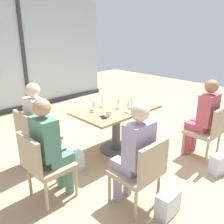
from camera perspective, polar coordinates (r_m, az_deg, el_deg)
name	(u,v)px	position (r m, az deg, el deg)	size (l,w,h in m)	color
ground_plane	(116,149)	(4.20, 0.96, -8.72)	(12.00, 12.00, 0.00)	tan
window_wall_backdrop	(24,61)	(6.42, -20.06, 11.31)	(4.72, 0.10, 2.70)	#A4B7BC
dining_table_main	(116,120)	(3.98, 1.01, -1.78)	(1.36, 0.82, 0.73)	#997551
chair_front_right	(209,129)	(4.01, 21.84, -3.77)	(0.46, 0.50, 0.87)	tan
chair_far_left	(34,135)	(3.70, -17.79, -5.20)	(0.50, 0.46, 0.87)	tan
chair_front_left	(141,170)	(2.74, 6.94, -13.48)	(0.46, 0.50, 0.87)	tan
chair_side_end	(43,163)	(2.95, -15.86, -11.50)	(0.50, 0.46, 0.87)	tan
person_front_right	(204,115)	(3.98, 20.78, -0.66)	(0.34, 0.39, 1.26)	#B24C56
person_far_left	(40,120)	(3.67, -16.60, -1.85)	(0.39, 0.34, 1.26)	silver
person_front_left	(134,150)	(2.69, 5.29, -8.98)	(0.34, 0.39, 1.26)	#9E93B7
person_side_end	(50,144)	(2.90, -14.33, -7.36)	(0.39, 0.34, 1.26)	#4C7F6B
wine_glass_0	(103,99)	(4.00, -2.18, 3.12)	(0.07, 0.07, 0.18)	silver
wine_glass_1	(119,100)	(3.90, 1.61, 2.73)	(0.07, 0.07, 0.18)	silver
wine_glass_2	(94,104)	(3.75, -4.23, 1.98)	(0.07, 0.07, 0.18)	silver
wine_glass_3	(128,104)	(3.73, 3.90, 1.89)	(0.07, 0.07, 0.18)	silver
wine_glass_4	(94,102)	(3.85, -4.33, 2.44)	(0.07, 0.07, 0.18)	silver
wine_glass_5	(132,100)	(3.93, 4.65, 2.78)	(0.07, 0.07, 0.18)	silver
coffee_cup	(109,114)	(3.56, -0.75, -0.36)	(0.08, 0.08, 0.09)	white
cell_phone_on_table	(103,117)	(3.53, -2.06, -1.27)	(0.07, 0.14, 0.01)	black
handbag_0	(220,163)	(3.85, 24.15, -11.00)	(0.30, 0.16, 0.28)	silver
handbag_1	(73,162)	(3.60, -9.22, -11.58)	(0.30, 0.16, 0.28)	silver
handbag_2	(168,203)	(2.91, 13.02, -20.24)	(0.30, 0.16, 0.28)	silver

